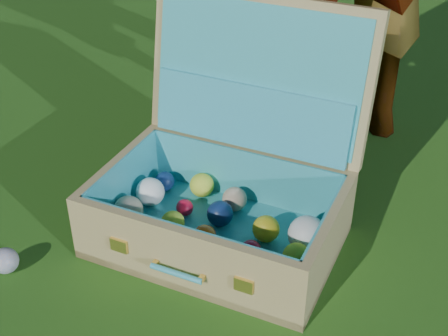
% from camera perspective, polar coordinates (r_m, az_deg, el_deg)
% --- Properties ---
extents(ground, '(60.00, 60.00, 0.00)m').
position_cam_1_polar(ground, '(1.58, 2.58, -8.27)').
color(ground, '#215114').
rests_on(ground, ground).
extents(stray_ball, '(0.07, 0.07, 0.07)m').
position_cam_1_polar(stray_ball, '(1.62, -19.36, -8.00)').
color(stray_ball, '#4573B4').
rests_on(stray_ball, ground).
extents(suitcase, '(0.70, 0.63, 0.57)m').
position_cam_1_polar(suitcase, '(1.59, 0.64, -0.57)').
color(suitcase, tan).
rests_on(suitcase, ground).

